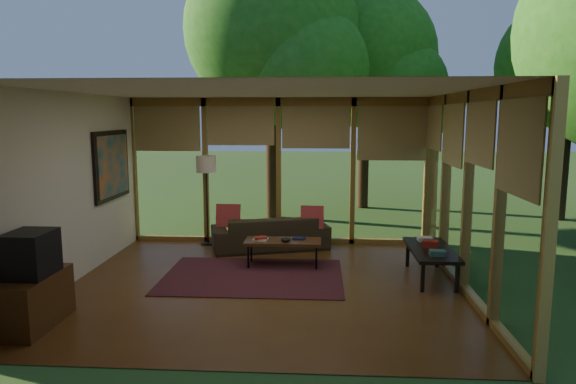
# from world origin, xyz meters

# --- Properties ---
(floor) EXTENTS (5.50, 5.50, 0.00)m
(floor) POSITION_xyz_m (0.00, 0.00, 0.00)
(floor) COLOR brown
(floor) RESTS_ON ground
(ceiling) EXTENTS (5.50, 5.50, 0.00)m
(ceiling) POSITION_xyz_m (0.00, 0.00, 2.70)
(ceiling) COLOR white
(ceiling) RESTS_ON ground
(wall_left) EXTENTS (0.04, 5.00, 2.70)m
(wall_left) POSITION_xyz_m (-2.75, 0.00, 1.35)
(wall_left) COLOR beige
(wall_left) RESTS_ON ground
(wall_front) EXTENTS (5.50, 0.04, 2.70)m
(wall_front) POSITION_xyz_m (0.00, -2.50, 1.35)
(wall_front) COLOR beige
(wall_front) RESTS_ON ground
(window_wall_back) EXTENTS (5.50, 0.12, 2.70)m
(window_wall_back) POSITION_xyz_m (0.00, 2.50, 1.35)
(window_wall_back) COLOR olive
(window_wall_back) RESTS_ON ground
(window_wall_right) EXTENTS (0.12, 5.00, 2.70)m
(window_wall_right) POSITION_xyz_m (2.75, 0.00, 1.35)
(window_wall_right) COLOR olive
(window_wall_right) RESTS_ON ground
(exterior_lawn) EXTENTS (40.00, 40.00, 0.00)m
(exterior_lawn) POSITION_xyz_m (8.00, 8.00, -0.01)
(exterior_lawn) COLOR #2B4D1D
(exterior_lawn) RESTS_ON ground
(tree_nw) EXTENTS (3.94, 3.94, 6.25)m
(tree_nw) POSITION_xyz_m (-0.35, 4.98, 4.27)
(tree_nw) COLOR #372314
(tree_nw) RESTS_ON ground
(tree_ne) EXTENTS (3.57, 3.57, 5.63)m
(tree_ne) POSITION_xyz_m (1.89, 6.44, 3.83)
(tree_ne) COLOR #372314
(tree_ne) RESTS_ON ground
(tree_far) EXTENTS (3.17, 3.17, 5.07)m
(tree_far) POSITION_xyz_m (6.30, 5.08, 3.47)
(tree_far) COLOR #372314
(tree_far) RESTS_ON ground
(rug) EXTENTS (2.64, 1.87, 0.01)m
(rug) POSITION_xyz_m (-0.21, 0.36, 0.01)
(rug) COLOR maroon
(rug) RESTS_ON floor
(sofa) EXTENTS (2.20, 1.35, 0.60)m
(sofa) POSITION_xyz_m (-0.11, 2.00, 0.30)
(sofa) COLOR #322919
(sofa) RESTS_ON floor
(pillow_left) EXTENTS (0.42, 0.22, 0.44)m
(pillow_left) POSITION_xyz_m (-0.86, 1.95, 0.59)
(pillow_left) COLOR maroon
(pillow_left) RESTS_ON sofa
(pillow_right) EXTENTS (0.41, 0.22, 0.43)m
(pillow_right) POSITION_xyz_m (0.64, 1.95, 0.58)
(pillow_right) COLOR maroon
(pillow_right) RESTS_ON sofa
(ct_book_lower) EXTENTS (0.25, 0.21, 0.03)m
(ct_book_lower) POSITION_xyz_m (-0.16, 0.87, 0.44)
(ct_book_lower) COLOR beige
(ct_book_lower) RESTS_ON coffee_table
(ct_book_upper) EXTENTS (0.22, 0.19, 0.03)m
(ct_book_upper) POSITION_xyz_m (-0.16, 0.87, 0.47)
(ct_book_upper) COLOR maroon
(ct_book_upper) RESTS_ON coffee_table
(ct_book_side) EXTENTS (0.22, 0.18, 0.03)m
(ct_book_side) POSITION_xyz_m (0.44, 1.00, 0.44)
(ct_book_side) COLOR black
(ct_book_side) RESTS_ON coffee_table
(ct_bowl) EXTENTS (0.16, 0.16, 0.07)m
(ct_bowl) POSITION_xyz_m (0.24, 0.82, 0.46)
(ct_bowl) COLOR black
(ct_bowl) RESTS_ON coffee_table
(media_cabinet) EXTENTS (0.50, 1.00, 0.60)m
(media_cabinet) POSITION_xyz_m (-2.47, -1.60, 0.30)
(media_cabinet) COLOR #4E2F15
(media_cabinet) RESTS_ON floor
(television) EXTENTS (0.45, 0.55, 0.50)m
(television) POSITION_xyz_m (-2.45, -1.60, 0.85)
(television) COLOR black
(television) RESTS_ON media_cabinet
(console_book_a) EXTENTS (0.21, 0.16, 0.08)m
(console_book_a) POSITION_xyz_m (2.40, 0.04, 0.49)
(console_book_a) COLOR #30554C
(console_book_a) RESTS_ON side_console
(console_book_b) EXTENTS (0.27, 0.22, 0.10)m
(console_book_b) POSITION_xyz_m (2.40, 0.49, 0.51)
(console_book_b) COLOR maroon
(console_book_b) RESTS_ON side_console
(console_book_c) EXTENTS (0.23, 0.17, 0.06)m
(console_book_c) POSITION_xyz_m (2.40, 0.89, 0.49)
(console_book_c) COLOR beige
(console_book_c) RESTS_ON side_console
(floor_lamp) EXTENTS (0.36, 0.36, 1.65)m
(floor_lamp) POSITION_xyz_m (-1.30, 2.24, 1.41)
(floor_lamp) COLOR black
(floor_lamp) RESTS_ON floor
(coffee_table) EXTENTS (1.20, 0.50, 0.43)m
(coffee_table) POSITION_xyz_m (0.19, 0.92, 0.39)
(coffee_table) COLOR #4E2F15
(coffee_table) RESTS_ON floor
(side_console) EXTENTS (0.60, 1.40, 0.46)m
(side_console) POSITION_xyz_m (2.40, 0.44, 0.41)
(side_console) COLOR black
(side_console) RESTS_ON floor
(wall_painting) EXTENTS (0.06, 1.35, 1.15)m
(wall_painting) POSITION_xyz_m (-2.71, 1.40, 1.55)
(wall_painting) COLOR black
(wall_painting) RESTS_ON wall_left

